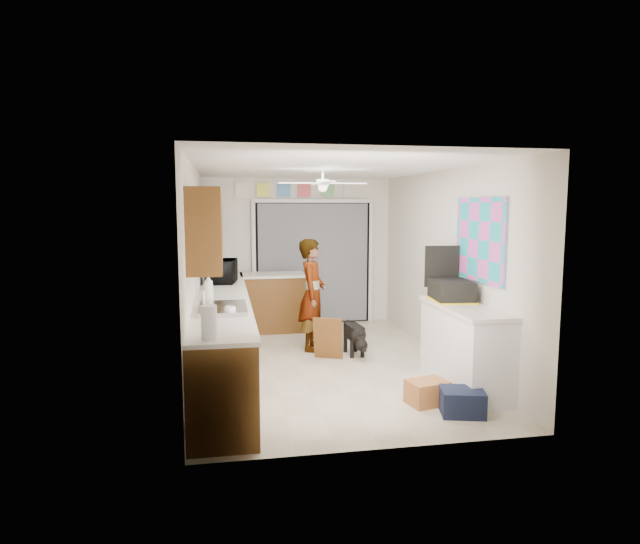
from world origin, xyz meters
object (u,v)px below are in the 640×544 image
cup (230,310)px  cardboard_box (427,392)px  soap_bottle (208,287)px  microwave (222,271)px  suitcase (451,291)px  paper_towel_roll (209,323)px  dog (354,338)px  navy_crate (462,402)px  man (312,295)px

cup → cardboard_box: size_ratio=0.28×
soap_bottle → cardboard_box: (2.22, -1.27, -0.97)m
microwave → suitcase: size_ratio=1.08×
paper_towel_roll → dog: 3.31m
microwave → cup: size_ratio=5.37×
microwave → cup: 2.35m
paper_towel_roll → cardboard_box: 2.46m
cup → suitcase: size_ratio=0.20×
microwave → cardboard_box: microwave is taller
suitcase → navy_crate: 1.43m
paper_towel_roll → suitcase: (2.71, 1.39, -0.02)m
paper_towel_roll → navy_crate: (2.39, 0.34, -0.96)m
cup → man: size_ratio=0.07×
cardboard_box → dog: dog is taller
paper_towel_roll → man: (1.34, 2.99, -0.29)m
microwave → paper_towel_roll: 3.36m
navy_crate → dog: 2.32m
man → navy_crate: bearing=-140.0°
microwave → navy_crate: size_ratio=1.45×
microwave → dog: bearing=-106.4°
navy_crate → soap_bottle: bearing=146.9°
paper_towel_roll → dog: (1.86, 2.60, -0.85)m
soap_bottle → microwave: bearing=84.1°
suitcase → man: (-1.37, 1.60, -0.27)m
suitcase → navy_crate: suitcase is taller
cardboard_box → man: (-0.82, 2.32, 0.67)m
soap_bottle → suitcase: bearing=-11.3°
soap_bottle → navy_crate: 3.08m
paper_towel_roll → man: bearing=65.8°
suitcase → dog: (-0.86, 1.22, -0.82)m
microwave → soap_bottle: 1.43m
soap_bottle → cup: (0.24, -0.93, -0.11)m
navy_crate → microwave: bearing=127.4°
cardboard_box → microwave: bearing=127.6°
microwave → soap_bottle: size_ratio=1.92×
suitcase → microwave: bearing=148.9°
navy_crate → man: (-1.05, 2.64, 0.66)m
paper_towel_roll → cup: bearing=79.9°
cup → dog: size_ratio=0.18×
navy_crate → man: size_ratio=0.26×
soap_bottle → suitcase: soap_bottle is taller
soap_bottle → suitcase: size_ratio=0.56×
cardboard_box → man: man is taller
suitcase → cardboard_box: (-0.55, -0.72, -0.93)m
cup → navy_crate: (2.22, -0.67, -0.86)m
soap_bottle → cup: bearing=-75.7°
cardboard_box → dog: (-0.30, 1.94, 0.11)m
cup → paper_towel_roll: (-0.18, -1.01, 0.10)m
paper_towel_roll → cardboard_box: size_ratio=0.72×
microwave → navy_crate: 3.92m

